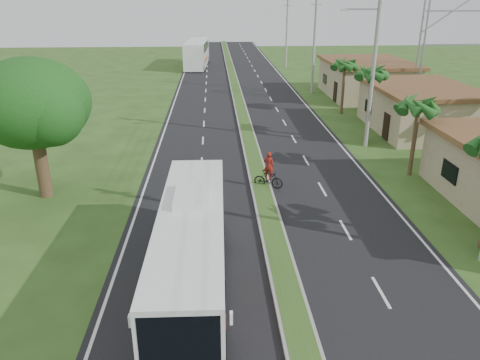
{
  "coord_description": "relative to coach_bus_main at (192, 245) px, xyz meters",
  "views": [
    {
      "loc": [
        -2.62,
        -14.4,
        10.4
      ],
      "look_at": [
        -1.39,
        7.21,
        1.8
      ],
      "focal_mm": 35.0,
      "sensor_mm": 36.0,
      "label": 1
    }
  ],
  "objects": [
    {
      "name": "utility_pole_c",
      "position": [
        12.01,
        37.47,
        3.71
      ],
      "size": [
        1.6,
        0.28,
        11.0
      ],
      "color": "gray",
      "rests_on": "ground"
    },
    {
      "name": "palm_verge_d",
      "position": [
        12.81,
        27.47,
        2.59
      ],
      "size": [
        2.4,
        2.4,
        5.25
      ],
      "color": "#473321",
      "rests_on": "ground"
    },
    {
      "name": "lane_edge_right",
      "position": [
        10.21,
        19.47,
        -1.96
      ],
      "size": [
        0.12,
        160.0,
        0.01
      ],
      "primitive_type": "cube",
      "color": "silver",
      "rests_on": "ground"
    },
    {
      "name": "utility_pole_d",
      "position": [
        12.01,
        57.47,
        3.46
      ],
      "size": [
        1.6,
        0.28,
        10.5
      ],
      "color": "gray",
      "rests_on": "ground"
    },
    {
      "name": "road_asphalt",
      "position": [
        3.51,
        19.47,
        -1.95
      ],
      "size": [
        14.0,
        160.0,
        0.02
      ],
      "primitive_type": "cube",
      "color": "black",
      "rests_on": "ground"
    },
    {
      "name": "shop_mid",
      "position": [
        17.51,
        21.47,
        -0.1
      ],
      "size": [
        7.6,
        10.6,
        3.67
      ],
      "color": "#9E876B",
      "rests_on": "ground"
    },
    {
      "name": "billboard_lattice",
      "position": [
        25.51,
        29.47,
        4.86
      ],
      "size": [
        10.18,
        1.18,
        12.07
      ],
      "color": "gray",
      "rests_on": "ground"
    },
    {
      "name": "ground",
      "position": [
        3.51,
        -0.53,
        -1.96
      ],
      "size": [
        180.0,
        180.0,
        0.0
      ],
      "primitive_type": "plane",
      "color": "#2F491A",
      "rests_on": "ground"
    },
    {
      "name": "palm_verge_b",
      "position": [
        12.91,
        11.47,
        2.4
      ],
      "size": [
        2.4,
        2.4,
        5.05
      ],
      "color": "#473321",
      "rests_on": "ground"
    },
    {
      "name": "median_strip",
      "position": [
        3.51,
        19.47,
        -1.86
      ],
      "size": [
        1.2,
        160.0,
        0.18
      ],
      "color": "gray",
      "rests_on": "ground"
    },
    {
      "name": "shop_far",
      "position": [
        17.51,
        35.47,
        -0.03
      ],
      "size": [
        8.6,
        11.6,
        3.82
      ],
      "color": "#9E876B",
      "rests_on": "ground"
    },
    {
      "name": "utility_pole_b",
      "position": [
        11.98,
        17.47,
        4.3
      ],
      "size": [
        3.2,
        0.28,
        12.0
      ],
      "color": "gray",
      "rests_on": "ground"
    },
    {
      "name": "shade_tree",
      "position": [
        -8.6,
        9.48,
        3.07
      ],
      "size": [
        6.3,
        6.0,
        7.54
      ],
      "color": "#473321",
      "rests_on": "ground"
    },
    {
      "name": "motorcyclist",
      "position": [
        3.94,
        9.89,
        -1.19
      ],
      "size": [
        1.77,
        1.1,
        2.18
      ],
      "rotation": [
        0.0,
        0.0,
        -0.39
      ],
      "color": "black",
      "rests_on": "ground"
    },
    {
      "name": "coach_bus_main",
      "position": [
        0.0,
        0.0,
        0.0
      ],
      "size": [
        2.5,
        11.07,
        3.57
      ],
      "rotation": [
        0.0,
        0.0,
        -0.02
      ],
      "color": "white",
      "rests_on": "ground"
    },
    {
      "name": "lane_edge_left",
      "position": [
        -3.19,
        19.47,
        -1.96
      ],
      "size": [
        0.12,
        160.0,
        0.01
      ],
      "primitive_type": "cube",
      "color": "silver",
      "rests_on": "ground"
    },
    {
      "name": "coach_bus_far",
      "position": [
        -1.52,
        59.16,
        0.21
      ],
      "size": [
        3.58,
        13.27,
        3.83
      ],
      "rotation": [
        0.0,
        0.0,
        -0.06
      ],
      "color": "white",
      "rests_on": "ground"
    },
    {
      "name": "palm_verge_c",
      "position": [
        12.31,
        18.47,
        3.16
      ],
      "size": [
        2.4,
        2.4,
        5.85
      ],
      "color": "#473321",
      "rests_on": "ground"
    }
  ]
}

